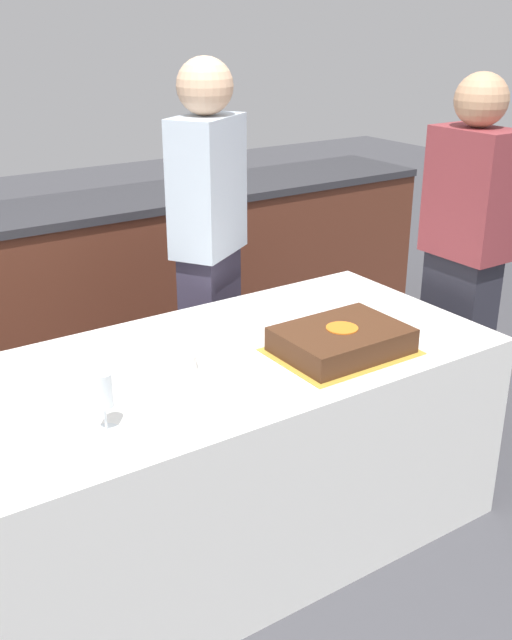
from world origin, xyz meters
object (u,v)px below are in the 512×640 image
Objects in this scene: person_cutting_cake at (209,250)px; person_seated_right at (463,266)px; cake at (341,340)px; wine_glass at (103,393)px; plate_stack at (166,362)px.

person_cutting_cake is 1.03× the size of person_seated_right.
cake is 2.63× the size of wine_glass.
plate_stack is 0.12× the size of person_seated_right.
wine_glass is at bearing -142.42° from plate_stack.
wine_glass is 1.67m from person_seated_right.
person_seated_right reaches higher than wine_glass.
plate_stack is at bearing 159.89° from cake.
person_cutting_cake is (0.55, 0.66, 0.11)m from plate_stack.
person_seated_right is at bearing 107.44° from person_cutting_cake.
cake is at bearing -76.40° from person_seated_right.
wine_glass is 0.11× the size of person_cutting_cake.
person_cutting_cake is (0.86, 0.90, 0.02)m from wine_glass.
person_seated_right is (0.80, 0.19, 0.06)m from cake.
cake is 0.29× the size of person_seated_right.
person_cutting_cake is at bearing 90.00° from cake.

